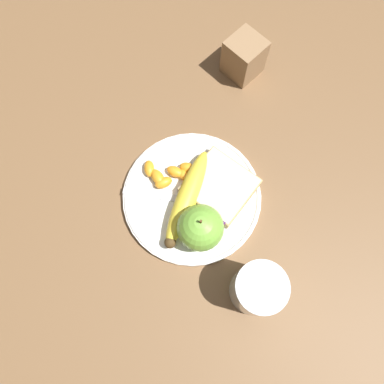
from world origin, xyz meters
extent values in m
plane|color=brown|center=(0.00, 0.00, 0.00)|extent=(3.00, 3.00, 0.00)
cylinder|color=white|center=(0.00, 0.00, 0.01)|extent=(0.23, 0.23, 0.01)
torus|color=white|center=(0.00, 0.00, 0.01)|extent=(0.23, 0.23, 0.01)
cylinder|color=silver|center=(0.18, -0.04, 0.05)|extent=(0.07, 0.07, 0.09)
cylinder|color=#F4A81E|center=(0.18, -0.04, 0.04)|extent=(0.07, 0.07, 0.07)
sphere|color=#72B23D|center=(0.05, -0.04, 0.05)|extent=(0.07, 0.07, 0.07)
cylinder|color=brown|center=(0.05, -0.04, 0.09)|extent=(0.00, 0.00, 0.01)
ellipsoid|color=yellow|center=(0.00, -0.01, 0.03)|extent=(0.10, 0.17, 0.03)
sphere|color=#473319|center=(0.03, -0.08, 0.03)|extent=(0.02, 0.02, 0.02)
cube|color=tan|center=(0.02, 0.04, 0.02)|extent=(0.11, 0.11, 0.02)
cube|color=beige|center=(0.02, 0.04, 0.02)|extent=(0.11, 0.11, 0.02)
cube|color=silver|center=(-0.03, -0.03, 0.01)|extent=(0.12, 0.09, 0.00)
cube|color=silver|center=(0.05, 0.02, 0.01)|extent=(0.06, 0.06, 0.00)
cube|color=silver|center=(0.05, 0.00, 0.02)|extent=(0.04, 0.03, 0.02)
cube|color=#4C1E60|center=(0.05, 0.00, 0.03)|extent=(0.04, 0.03, 0.00)
ellipsoid|color=orange|center=(-0.05, -0.02, 0.02)|extent=(0.03, 0.03, 0.02)
ellipsoid|color=orange|center=(-0.03, 0.01, 0.02)|extent=(0.03, 0.02, 0.01)
ellipsoid|color=orange|center=(-0.04, 0.03, 0.02)|extent=(0.03, 0.03, 0.02)
ellipsoid|color=orange|center=(-0.05, 0.01, 0.02)|extent=(0.03, 0.03, 0.02)
ellipsoid|color=orange|center=(-0.08, -0.02, 0.02)|extent=(0.03, 0.03, 0.02)
ellipsoid|color=orange|center=(-0.06, -0.02, 0.02)|extent=(0.04, 0.03, 0.02)
cube|color=#93704C|center=(-0.11, 0.25, 0.04)|extent=(0.06, 0.06, 0.08)
camera|label=1|loc=(0.13, -0.13, 0.61)|focal=35.00mm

